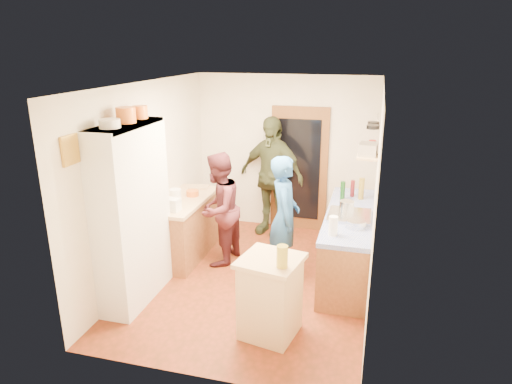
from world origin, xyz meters
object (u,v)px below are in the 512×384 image
at_px(person_left, 222,209).
at_px(person_back, 272,176).
at_px(person_hob, 287,218).
at_px(right_counter_base, 348,245).
at_px(island_base, 270,299).
at_px(hutch_body, 132,215).

distance_m(person_left, person_back, 1.32).
distance_m(person_hob, person_back, 1.50).
bearing_deg(right_counter_base, island_base, -113.57).
bearing_deg(person_hob, right_counter_base, -86.08).
bearing_deg(hutch_body, person_back, 64.74).
distance_m(right_counter_base, person_left, 1.84).
bearing_deg(right_counter_base, hutch_body, -152.53).
bearing_deg(person_hob, person_back, 7.59).
height_order(hutch_body, island_base, hutch_body).
bearing_deg(person_left, right_counter_base, 100.21).
xyz_separation_m(right_counter_base, person_hob, (-0.81, -0.25, 0.42)).
relative_size(right_counter_base, person_hob, 1.31).
distance_m(island_base, person_left, 1.93).
height_order(right_counter_base, island_base, island_base).
height_order(island_base, person_back, person_back).
xyz_separation_m(hutch_body, island_base, (1.79, -0.34, -0.67)).
bearing_deg(hutch_body, person_left, 59.77).
distance_m(person_hob, person_left, 0.99).
relative_size(right_counter_base, person_back, 1.11).
relative_size(island_base, person_back, 0.44).
distance_m(island_base, person_back, 2.91).
height_order(right_counter_base, person_left, person_left).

